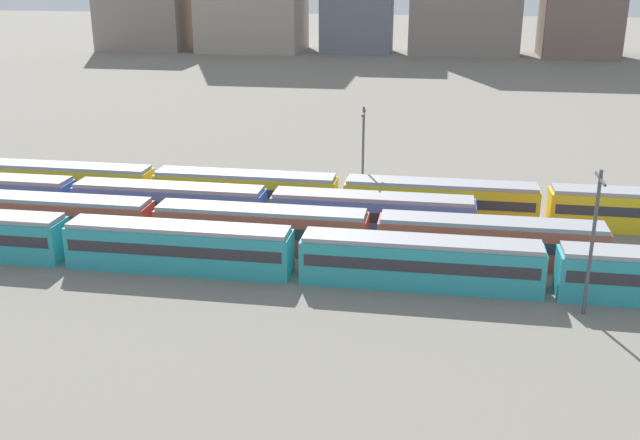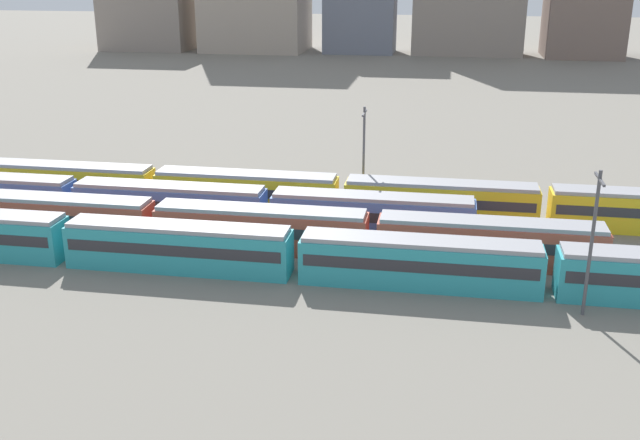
{
  "view_description": "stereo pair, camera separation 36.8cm",
  "coord_description": "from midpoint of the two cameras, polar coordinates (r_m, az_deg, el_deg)",
  "views": [
    {
      "loc": [
        34.85,
        -51.86,
        23.11
      ],
      "look_at": [
        24.91,
        7.8,
        2.04
      ],
      "focal_mm": 41.58,
      "sensor_mm": 36.0,
      "label": 1
    },
    {
      "loc": [
        35.21,
        -51.79,
        23.11
      ],
      "look_at": [
        24.91,
        7.8,
        2.04
      ],
      "focal_mm": 41.58,
      "sensor_mm": 36.0,
      "label": 2
    }
  ],
  "objects": [
    {
      "name": "catenary_pole_1",
      "position": [
        73.27,
        3.19,
        5.3
      ],
      "size": [
        0.24,
        3.2,
        9.97
      ],
      "color": "#4C4C51",
      "rests_on": "ground_plane"
    },
    {
      "name": "train_track_0",
      "position": [
        56.6,
        17.14,
        -3.7
      ],
      "size": [
        112.5,
        3.06,
        3.75
      ],
      "color": "teal",
      "rests_on": "ground_plane"
    },
    {
      "name": "catenary_pole_2",
      "position": [
        52.82,
        20.08,
        -1.21
      ],
      "size": [
        0.24,
        3.2,
        10.38
      ],
      "color": "#4C4C51",
      "rests_on": "ground_plane"
    },
    {
      "name": "ground_plane",
      "position": [
        72.91,
        -19.85,
        -0.46
      ],
      "size": [
        600.0,
        600.0,
        0.0
      ],
      "primitive_type": "plane",
      "color": "slate"
    },
    {
      "name": "train_track_3",
      "position": [
        71.32,
        16.68,
        1.08
      ],
      "size": [
        112.5,
        3.06,
        3.75
      ],
      "color": "yellow",
      "rests_on": "ground_plane"
    },
    {
      "name": "train_track_1",
      "position": [
        62.59,
        -4.72,
        -0.66
      ],
      "size": [
        55.8,
        3.06,
        3.75
      ],
      "color": "#BC4C38",
      "rests_on": "ground_plane"
    },
    {
      "name": "train_track_2",
      "position": [
        70.24,
        -11.65,
        1.23
      ],
      "size": [
        55.8,
        3.06,
        3.75
      ],
      "color": "#4C70BC",
      "rests_on": "ground_plane"
    }
  ]
}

